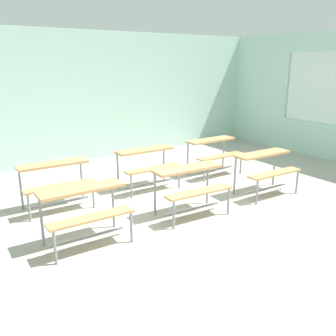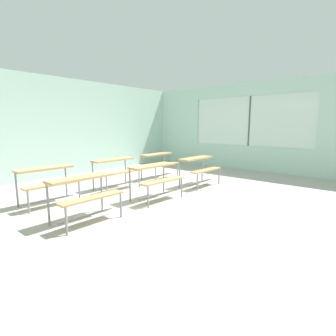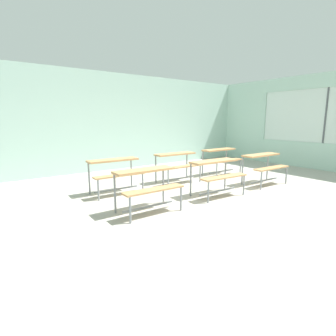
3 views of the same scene
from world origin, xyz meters
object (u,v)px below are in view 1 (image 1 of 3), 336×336
object	(u,v)px
desk_bench_r0c2	(266,164)
desk_bench_r1c0	(55,175)
desk_bench_r0c0	(85,203)
desk_bench_r1c2	(214,148)
desk_bench_r0c1	(191,180)
desk_bench_r1c1	(148,159)

from	to	relation	value
desk_bench_r0c2	desk_bench_r1c0	world-z (taller)	same
desk_bench_r0c0	desk_bench_r1c2	world-z (taller)	same
desk_bench_r0c2	desk_bench_r1c0	size ratio (longest dim) A/B	1.00
desk_bench_r0c1	desk_bench_r1c1	distance (m)	1.42
desk_bench_r0c1	desk_bench_r1c1	world-z (taller)	same
desk_bench_r0c0	desk_bench_r0c2	distance (m)	3.36
desk_bench_r0c0	desk_bench_r1c1	size ratio (longest dim) A/B	0.99
desk_bench_r0c2	desk_bench_r1c0	xyz separation A→B (m)	(-3.32, 1.40, 0.00)
desk_bench_r0c0	desk_bench_r1c2	xyz separation A→B (m)	(3.36, 1.40, 0.00)
desk_bench_r0c0	desk_bench_r1c0	size ratio (longest dim) A/B	0.99
desk_bench_r0c1	desk_bench_r1c2	world-z (taller)	same
desk_bench_r1c1	desk_bench_r1c2	world-z (taller)	same
desk_bench_r0c1	desk_bench_r0c2	world-z (taller)	same
desk_bench_r0c2	desk_bench_r1c0	bearing A→B (deg)	158.75
desk_bench_r0c2	desk_bench_r1c2	xyz separation A→B (m)	(0.00, 1.41, 0.00)
desk_bench_r1c0	desk_bench_r1c1	world-z (taller)	same
desk_bench_r0c2	desk_bench_r1c2	bearing A→B (deg)	91.58
desk_bench_r0c1	desk_bench_r1c0	bearing A→B (deg)	142.46
desk_bench_r0c0	desk_bench_r1c2	bearing A→B (deg)	23.10
desk_bench_r0c0	desk_bench_r1c0	xyz separation A→B (m)	(0.04, 1.39, 0.00)
desk_bench_r1c0	desk_bench_r1c1	size ratio (longest dim) A/B	1.00
desk_bench_r1c0	desk_bench_r1c2	size ratio (longest dim) A/B	1.01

